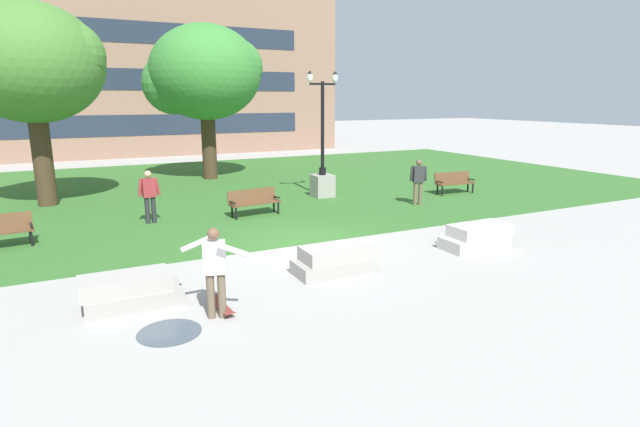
{
  "coord_description": "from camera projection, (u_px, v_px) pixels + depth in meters",
  "views": [
    {
      "loc": [
        -5.55,
        -12.06,
        3.94
      ],
      "look_at": [
        -0.24,
        -1.4,
        1.2
      ],
      "focal_mm": 28.0,
      "sensor_mm": 36.0,
      "label": 1
    }
  ],
  "objects": [
    {
      "name": "skateboard",
      "position": [
        221.0,
        306.0,
        9.5
      ],
      "size": [
        0.29,
        1.03,
        0.14
      ],
      "color": "maroon",
      "rests_on": "ground"
    },
    {
      "name": "tree_near_right",
      "position": [
        204.0,
        74.0,
        24.02
      ],
      "size": [
        5.59,
        5.32,
        7.43
      ],
      "color": "#42301E",
      "rests_on": "grass_lawn"
    },
    {
      "name": "park_bench_far_left",
      "position": [
        454.0,
        181.0,
        21.09
      ],
      "size": [
        1.82,
        0.61,
        0.9
      ],
      "color": "brown",
      "rests_on": "grass_lawn"
    },
    {
      "name": "concrete_block_left",
      "position": [
        335.0,
        260.0,
        11.53
      ],
      "size": [
        1.83,
        0.9,
        0.64
      ],
      "color": "#9E9991",
      "rests_on": "ground"
    },
    {
      "name": "concrete_block_right",
      "position": [
        477.0,
        237.0,
        13.47
      ],
      "size": [
        1.9,
        0.9,
        0.64
      ],
      "color": "#BCB7B2",
      "rests_on": "ground"
    },
    {
      "name": "grass_lawn",
      "position": [
        213.0,
        188.0,
        22.53
      ],
      "size": [
        40.0,
        20.0,
        0.02
      ],
      "primitive_type": "cube",
      "color": "#336628",
      "rests_on": "ground"
    },
    {
      "name": "park_bench_near_right",
      "position": [
        254.0,
        200.0,
        17.1
      ],
      "size": [
        1.85,
        0.76,
        0.9
      ],
      "color": "brown",
      "rests_on": "grass_lawn"
    },
    {
      "name": "tree_far_right",
      "position": [
        29.0,
        65.0,
        17.72
      ],
      "size": [
        5.24,
        4.99,
        7.29
      ],
      "color": "#42301E",
      "rests_on": "grass_lawn"
    },
    {
      "name": "concrete_block_center",
      "position": [
        130.0,
        291.0,
        9.67
      ],
      "size": [
        1.87,
        0.9,
        0.64
      ],
      "color": "#9E9991",
      "rests_on": "ground"
    },
    {
      "name": "building_facade_distant",
      "position": [
        149.0,
        65.0,
        33.66
      ],
      "size": [
        28.05,
        1.03,
        12.41
      ],
      "color": "#8E6B56",
      "rests_on": "ground"
    },
    {
      "name": "lamp_post_center",
      "position": [
        322.0,
        172.0,
        20.29
      ],
      "size": [
        1.32,
        0.8,
        4.99
      ],
      "color": "gray",
      "rests_on": "grass_lawn"
    },
    {
      "name": "person_bystander_near_lawn",
      "position": [
        418.0,
        179.0,
        18.75
      ],
      "size": [
        0.66,
        0.35,
        1.71
      ],
      "color": "brown",
      "rests_on": "grass_lawn"
    },
    {
      "name": "puddle",
      "position": [
        169.0,
        332.0,
        8.62
      ],
      "size": [
        1.1,
        1.1,
        0.01
      ],
      "primitive_type": "cylinder",
      "color": "#47515B",
      "rests_on": "ground"
    },
    {
      "name": "ground_plane",
      "position": [
        305.0,
        245.0,
        13.81
      ],
      "size": [
        140.0,
        140.0,
        0.0
      ],
      "primitive_type": "plane",
      "color": "#A3A09B"
    },
    {
      "name": "person_bystander_far_lawn",
      "position": [
        149.0,
        194.0,
        15.92
      ],
      "size": [
        0.72,
        0.29,
        1.71
      ],
      "color": "#28282D",
      "rests_on": "grass_lawn"
    },
    {
      "name": "person_skateboarder",
      "position": [
        215.0,
        267.0,
        9.0
      ],
      "size": [
        1.05,
        0.91,
        1.71
      ],
      "color": "brown",
      "rests_on": "ground"
    }
  ]
}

